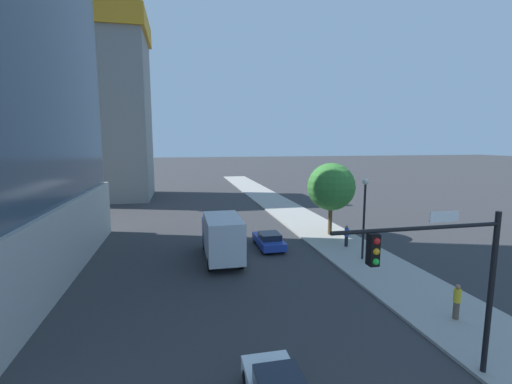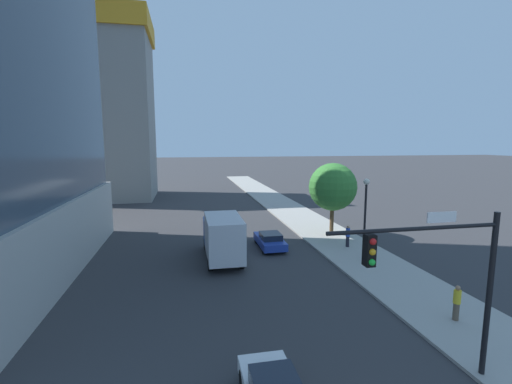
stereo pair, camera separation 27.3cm
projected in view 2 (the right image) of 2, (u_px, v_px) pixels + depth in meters
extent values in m
cube|color=#9E9B93|center=(344.00, 246.00, 29.02)|extent=(5.26, 120.00, 0.15)
cube|color=gray|center=(102.00, 109.00, 52.46)|extent=(14.42, 12.10, 27.08)
cube|color=gold|center=(97.00, 25.00, 50.75)|extent=(15.29, 12.83, 3.00)
cube|color=red|center=(127.00, 84.00, 49.33)|extent=(0.90, 0.90, 33.57)
cylinder|color=black|center=(489.00, 295.00, 12.46)|extent=(0.20, 0.20, 6.08)
cylinder|color=black|center=(416.00, 229.00, 11.47)|extent=(6.28, 0.14, 0.14)
cube|color=black|center=(369.00, 250.00, 11.23)|extent=(0.32, 0.36, 1.05)
sphere|color=red|center=(373.00, 242.00, 11.00)|extent=(0.22, 0.22, 0.22)
sphere|color=orange|center=(372.00, 252.00, 11.05)|extent=(0.22, 0.22, 0.22)
sphere|color=green|center=(372.00, 262.00, 11.10)|extent=(0.22, 0.22, 0.22)
cube|color=white|center=(442.00, 217.00, 11.61)|extent=(1.10, 0.04, 0.36)
cylinder|color=black|center=(365.00, 222.00, 25.05)|extent=(0.16, 0.16, 5.52)
sphere|color=silver|center=(367.00, 182.00, 24.63)|extent=(0.44, 0.44, 0.44)
cylinder|color=brown|center=(332.00, 220.00, 32.03)|extent=(0.36, 0.36, 2.83)
sphere|color=#387F33|center=(333.00, 187.00, 31.60)|extent=(4.34, 4.34, 4.34)
cylinder|color=black|center=(243.00, 380.00, 12.21)|extent=(0.22, 0.69, 0.69)
cylinder|color=black|center=(285.00, 374.00, 12.51)|extent=(0.22, 0.69, 0.69)
cube|color=#233D9E|center=(270.00, 241.00, 28.64)|extent=(1.89, 4.35, 0.59)
cube|color=#19212D|center=(271.00, 236.00, 28.24)|extent=(1.58, 1.89, 0.47)
cylinder|color=black|center=(256.00, 240.00, 29.94)|extent=(0.22, 0.61, 0.61)
cylinder|color=black|center=(275.00, 239.00, 30.27)|extent=(0.22, 0.61, 0.61)
cylinder|color=black|center=(264.00, 250.00, 27.07)|extent=(0.22, 0.61, 0.61)
cylinder|color=black|center=(284.00, 249.00, 27.40)|extent=(0.22, 0.61, 0.61)
cube|color=#1E4799|center=(219.00, 230.00, 28.24)|extent=(2.44, 1.97, 1.97)
cube|color=silver|center=(224.00, 237.00, 24.70)|extent=(2.44, 4.91, 2.84)
cylinder|color=black|center=(206.00, 244.00, 28.18)|extent=(0.30, 0.90, 0.90)
cylinder|color=black|center=(232.00, 242.00, 28.61)|extent=(0.30, 0.90, 0.90)
cylinder|color=black|center=(210.00, 264.00, 23.51)|extent=(0.30, 0.90, 0.90)
cylinder|color=black|center=(242.00, 262.00, 23.93)|extent=(0.30, 0.90, 0.90)
cylinder|color=brown|center=(456.00, 312.00, 16.68)|extent=(0.28, 0.28, 0.85)
cylinder|color=gold|center=(457.00, 297.00, 16.58)|extent=(0.34, 0.34, 0.65)
sphere|color=#997051|center=(458.00, 288.00, 16.51)|extent=(0.23, 0.23, 0.23)
cylinder|color=black|center=(348.00, 242.00, 28.42)|extent=(0.28, 0.28, 0.87)
cylinder|color=#2D4CB2|center=(348.00, 232.00, 28.32)|extent=(0.34, 0.34, 0.67)
sphere|color=#997051|center=(348.00, 227.00, 28.25)|extent=(0.23, 0.23, 0.23)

